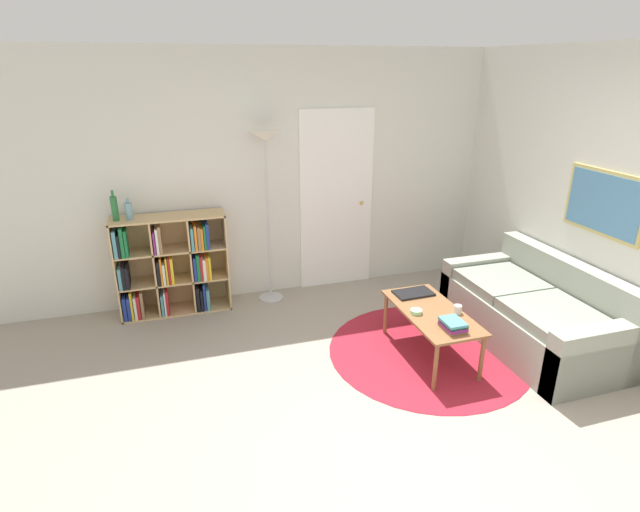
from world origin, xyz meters
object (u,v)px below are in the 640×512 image
at_px(cup, 458,309).
at_px(bottle_left, 115,208).
at_px(floor_lamp, 266,158).
at_px(bottle_middle, 129,211).
at_px(coffee_table, 431,315).
at_px(laptop, 413,293).
at_px(bookshelf, 169,266).
at_px(couch, 535,314).
at_px(bowl, 416,312).

distance_m(cup, bottle_left, 3.28).
distance_m(floor_lamp, bottle_middle, 1.41).
height_order(coffee_table, laptop, laptop).
distance_m(bookshelf, laptop, 2.46).
bearing_deg(floor_lamp, bookshelf, 179.13).
bearing_deg(couch, laptop, 158.24).
height_order(cup, bottle_middle, bottle_middle).
distance_m(cup, bottle_middle, 3.17).
bearing_deg(bottle_middle, cup, -32.17).
height_order(bookshelf, floor_lamp, floor_lamp).
relative_size(floor_lamp, bowl, 17.94).
bearing_deg(coffee_table, cup, -29.13).
xyz_separation_m(couch, bottle_left, (-3.61, 1.61, 0.87)).
distance_m(coffee_table, bottle_left, 3.09).
relative_size(couch, bottle_left, 5.79).
relative_size(bookshelf, cup, 15.05).
bearing_deg(floor_lamp, laptop, -47.42).
bearing_deg(couch, floor_lamp, 142.98).
xyz_separation_m(bookshelf, laptop, (2.14, -1.21, -0.05)).
distance_m(laptop, bottle_middle, 2.80).
xyz_separation_m(laptop, cup, (0.18, -0.45, 0.03)).
relative_size(bowl, bottle_middle, 0.49).
bearing_deg(bottle_middle, floor_lamp, -0.14).
distance_m(floor_lamp, bowl, 2.12).
bearing_deg(bowl, bottle_left, 147.23).
bearing_deg(bottle_middle, bowl, -34.20).
height_order(bowl, bottle_left, bottle_left).
bearing_deg(bookshelf, bottle_left, -177.91).
xyz_separation_m(bowl, bottle_middle, (-2.29, 1.56, 0.66)).
relative_size(cup, bottle_left, 0.25).
height_order(couch, bottle_middle, bottle_middle).
height_order(coffee_table, bowl, bowl).
xyz_separation_m(bowl, bottle_left, (-2.41, 1.55, 0.69)).
bearing_deg(coffee_table, bookshelf, 143.77).
distance_m(couch, bowl, 1.21).
bearing_deg(coffee_table, bottle_left, 148.91).
distance_m(floor_lamp, cup, 2.35).
bearing_deg(bottle_middle, bookshelf, 2.28).
bearing_deg(bottle_left, couch, -24.09).
xyz_separation_m(couch, coffee_table, (-1.04, 0.06, 0.12)).
relative_size(couch, bottle_middle, 8.29).
bearing_deg(bowl, laptop, 66.44).
bearing_deg(cup, bottle_left, 149.04).
bearing_deg(bookshelf, coffee_table, -36.23).
relative_size(couch, coffee_table, 1.66).
distance_m(coffee_table, cup, 0.23).
distance_m(floor_lamp, couch, 2.96).
height_order(floor_lamp, laptop, floor_lamp).
xyz_separation_m(bookshelf, bowl, (1.98, -1.57, -0.04)).
bearing_deg(floor_lamp, bottle_left, -180.00).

